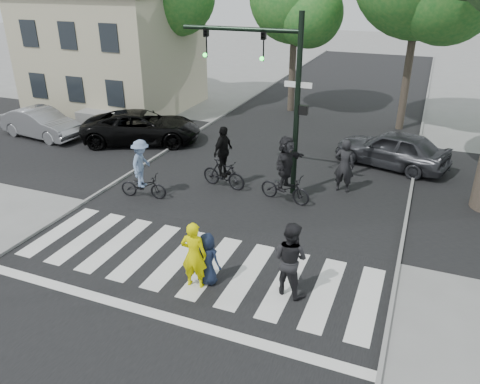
# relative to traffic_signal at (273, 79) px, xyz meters

# --- Properties ---
(ground) EXTENTS (120.00, 120.00, 0.00)m
(ground) POSITION_rel_traffic_signal_xyz_m (-0.35, -6.20, -3.90)
(ground) COLOR gray
(ground) RESTS_ON ground
(road_stem) EXTENTS (10.00, 70.00, 0.01)m
(road_stem) POSITION_rel_traffic_signal_xyz_m (-0.35, -1.20, -3.90)
(road_stem) COLOR black
(road_stem) RESTS_ON ground
(road_cross) EXTENTS (70.00, 10.00, 0.01)m
(road_cross) POSITION_rel_traffic_signal_xyz_m (-0.35, 1.80, -3.89)
(road_cross) COLOR black
(road_cross) RESTS_ON ground
(curb_left) EXTENTS (0.10, 70.00, 0.10)m
(curb_left) POSITION_rel_traffic_signal_xyz_m (-5.40, -1.20, -3.85)
(curb_left) COLOR gray
(curb_left) RESTS_ON ground
(curb_right) EXTENTS (0.10, 70.00, 0.10)m
(curb_right) POSITION_rel_traffic_signal_xyz_m (4.70, -1.20, -3.85)
(curb_right) COLOR gray
(curb_right) RESTS_ON ground
(crosswalk) EXTENTS (10.00, 3.85, 0.01)m
(crosswalk) POSITION_rel_traffic_signal_xyz_m (-0.35, -5.54, -3.89)
(crosswalk) COLOR silver
(crosswalk) RESTS_ON ground
(traffic_signal) EXTENTS (4.45, 0.29, 6.00)m
(traffic_signal) POSITION_rel_traffic_signal_xyz_m (0.00, 0.00, 0.00)
(traffic_signal) COLOR black
(traffic_signal) RESTS_ON ground
(bg_tree_2) EXTENTS (5.04, 4.80, 8.40)m
(bg_tree_2) POSITION_rel_traffic_signal_xyz_m (-2.11, 10.42, 1.88)
(bg_tree_2) COLOR brown
(bg_tree_2) RESTS_ON ground
(house) EXTENTS (8.40, 8.10, 8.82)m
(house) POSITION_rel_traffic_signal_xyz_m (-11.85, 7.78, -0.10)
(house) COLOR beige
(house) RESTS_ON ground
(pedestrian_woman) EXTENTS (0.68, 0.49, 1.75)m
(pedestrian_woman) POSITION_rel_traffic_signal_xyz_m (0.12, -6.08, -3.03)
(pedestrian_woman) COLOR #F0E900
(pedestrian_woman) RESTS_ON ground
(pedestrian_child) EXTENTS (0.74, 0.55, 1.37)m
(pedestrian_child) POSITION_rel_traffic_signal_xyz_m (0.36, -5.85, -3.21)
(pedestrian_child) COLOR #151E33
(pedestrian_child) RESTS_ON ground
(pedestrian_adult) EXTENTS (1.08, 0.94, 1.89)m
(pedestrian_adult) POSITION_rel_traffic_signal_xyz_m (2.33, -5.48, -2.96)
(pedestrian_adult) COLOR black
(pedestrian_adult) RESTS_ON ground
(cyclist_left) EXTENTS (1.70, 1.14, 2.07)m
(cyclist_left) POSITION_rel_traffic_signal_xyz_m (-3.80, -2.24, -3.01)
(cyclist_left) COLOR black
(cyclist_left) RESTS_ON ground
(cyclist_mid) EXTENTS (1.79, 1.11, 2.27)m
(cyclist_mid) POSITION_rel_traffic_signal_xyz_m (-1.60, -0.45, -2.97)
(cyclist_mid) COLOR black
(cyclist_mid) RESTS_ON ground
(cyclist_right) EXTENTS (1.89, 1.75, 2.29)m
(cyclist_right) POSITION_rel_traffic_signal_xyz_m (0.77, -0.70, -2.88)
(cyclist_right) COLOR black
(cyclist_right) RESTS_ON ground
(car_suv) EXTENTS (5.72, 4.24, 1.45)m
(car_suv) POSITION_rel_traffic_signal_xyz_m (-7.03, 2.73, -3.18)
(car_suv) COLOR black
(car_suv) RESTS_ON ground
(car_silver) EXTENTS (4.28, 1.93, 1.36)m
(car_silver) POSITION_rel_traffic_signal_xyz_m (-11.80, 1.61, -3.22)
(car_silver) COLOR gray
(car_silver) RESTS_ON ground
(car_grey) EXTENTS (4.66, 2.83, 1.48)m
(car_grey) POSITION_rel_traffic_signal_xyz_m (3.74, 3.90, -3.16)
(car_grey) COLOR #2F3034
(car_grey) RESTS_ON ground
(bystander_dark) EXTENTS (0.72, 0.49, 1.92)m
(bystander_dark) POSITION_rel_traffic_signal_xyz_m (2.41, 0.84, -2.94)
(bystander_dark) COLOR black
(bystander_dark) RESTS_ON ground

